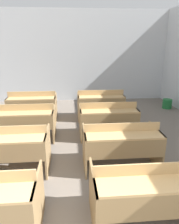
# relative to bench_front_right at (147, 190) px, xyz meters

# --- Properties ---
(wall_back) EXTENTS (6.96, 0.06, 3.18)m
(wall_back) POSITION_rel_bench_front_right_xyz_m (-0.80, 5.95, 1.13)
(wall_back) COLOR silver
(wall_back) RESTS_ON ground_plane
(bench_front_right) EXTENTS (1.28, 0.77, 0.82)m
(bench_front_right) POSITION_rel_bench_front_right_xyz_m (0.00, 0.00, 0.00)
(bench_front_right) COLOR olive
(bench_front_right) RESTS_ON ground_plane
(bench_second_left) EXTENTS (1.28, 0.77, 0.82)m
(bench_second_left) POSITION_rel_bench_front_right_xyz_m (-1.90, 1.29, 0.00)
(bench_second_left) COLOR #9A7C52
(bench_second_left) RESTS_ON ground_plane
(bench_second_right) EXTENTS (1.28, 0.77, 0.82)m
(bench_second_right) POSITION_rel_bench_front_right_xyz_m (-0.02, 1.26, 0.00)
(bench_second_right) COLOR #94754B
(bench_second_right) RESTS_ON ground_plane
(bench_third_left) EXTENTS (1.28, 0.77, 0.82)m
(bench_third_left) POSITION_rel_bench_front_right_xyz_m (-1.88, 2.56, 0.00)
(bench_third_left) COLOR #93754B
(bench_third_left) RESTS_ON ground_plane
(bench_third_right) EXTENTS (1.28, 0.77, 0.82)m
(bench_third_right) POSITION_rel_bench_front_right_xyz_m (-0.03, 2.55, 0.00)
(bench_third_right) COLOR olive
(bench_third_right) RESTS_ON ground_plane
(bench_back_left) EXTENTS (1.28, 0.77, 0.82)m
(bench_back_left) POSITION_rel_bench_front_right_xyz_m (-1.92, 3.83, 0.00)
(bench_back_left) COLOR #96774D
(bench_back_left) RESTS_ON ground_plane
(bench_back_right) EXTENTS (1.28, 0.77, 0.82)m
(bench_back_right) POSITION_rel_bench_front_right_xyz_m (-0.03, 3.83, 0.00)
(bench_back_right) COLOR #94764C
(bench_back_right) RESTS_ON ground_plane
(wastepaper_bin) EXTENTS (0.30, 0.30, 0.30)m
(wastepaper_bin) POSITION_rel_bench_front_right_xyz_m (2.30, 4.59, -0.31)
(wastepaper_bin) COLOR #1E6B33
(wastepaper_bin) RESTS_ON ground_plane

